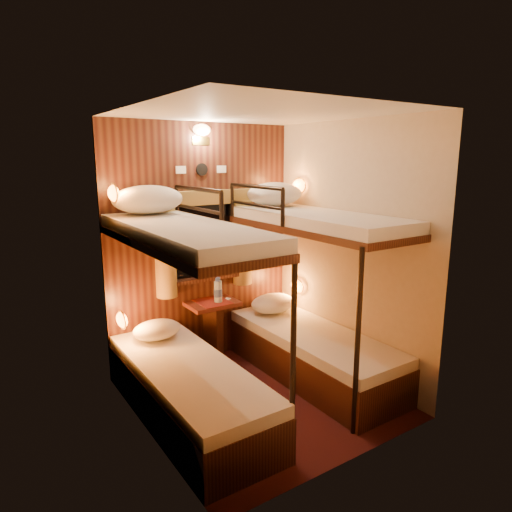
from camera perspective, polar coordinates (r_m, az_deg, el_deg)
floor at (r=4.19m, az=0.50°, el=-17.26°), size 2.10×2.10×0.00m
ceiling at (r=3.67m, az=0.57°, el=17.49°), size 2.10×2.10×0.00m
wall_back at (r=4.64m, az=-6.76°, el=1.40°), size 2.40×0.00×2.40m
wall_front at (r=2.97m, az=12.01°, el=-4.92°), size 2.40×0.00×2.40m
wall_left at (r=3.31m, az=-13.96°, el=-3.24°), size 0.00×2.40×2.40m
wall_right at (r=4.38m, az=11.43°, el=0.60°), size 0.00×2.40×2.40m
back_panel at (r=4.63m, az=-6.68°, el=1.37°), size 2.00×0.03×2.40m
bunk_left at (r=3.71m, az=-8.59°, el=-11.84°), size 0.72×1.90×1.82m
bunk_right at (r=4.37m, az=7.12°, el=-8.03°), size 0.72×1.90×1.82m
window at (r=4.60m, az=-6.50°, el=1.08°), size 1.00×0.12×0.79m
curtains at (r=4.56m, az=-6.33°, el=2.03°), size 1.10×0.22×1.00m
back_fixtures at (r=4.52m, az=-6.80°, el=14.44°), size 0.54×0.09×0.48m
reading_lamps at (r=4.33m, az=-4.67°, el=1.20°), size 2.00×0.20×1.25m
table at (r=4.68m, az=-5.40°, el=-8.47°), size 0.50×0.34×0.66m
bottle_left at (r=4.55m, az=-4.71°, el=-4.45°), size 0.07×0.07×0.26m
bottle_right at (r=4.56m, az=-4.85°, el=-4.50°), size 0.07×0.07×0.25m
sachet_a at (r=4.63m, az=-4.74°, el=-5.57°), size 0.10×0.09×0.01m
sachet_b at (r=4.68m, az=-3.61°, el=-5.36°), size 0.08×0.08×0.00m
pillow_lower_left at (r=4.26m, az=-12.32°, el=-8.99°), size 0.44×0.31×0.17m
pillow_lower_right at (r=4.85m, az=2.13°, el=-5.92°), size 0.50×0.36×0.20m
pillow_upper_left at (r=4.05m, az=-13.37°, el=6.90°), size 0.62×0.44×0.24m
pillow_upper_right at (r=4.61m, az=2.35°, el=7.75°), size 0.60×0.43×0.24m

